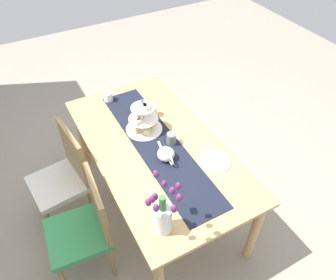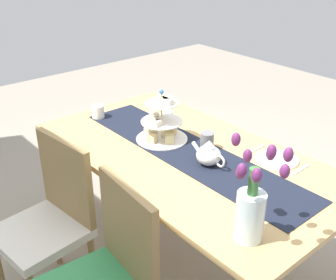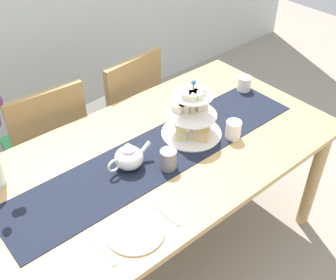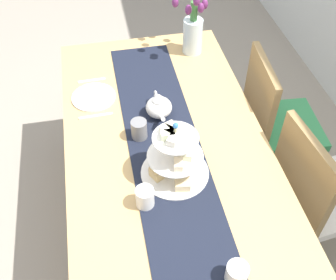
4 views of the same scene
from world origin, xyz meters
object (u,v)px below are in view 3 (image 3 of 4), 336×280
(chair_right, at_px, (124,110))
(dinner_plate_left, at_px, (135,231))
(tiered_cake_stand, at_px, (192,118))
(mug_grey, at_px, (168,159))
(fork_left, at_px, (103,252))
(chair_left, at_px, (48,144))
(dining_table, at_px, (159,167))
(cream_jug, at_px, (244,84))
(teapot, at_px, (129,157))
(mug_white_text, at_px, (233,130))
(knife_left, at_px, (164,213))

(chair_right, relative_size, dinner_plate_left, 3.96)
(tiered_cake_stand, height_order, mug_grey, tiered_cake_stand)
(tiered_cake_stand, height_order, fork_left, tiered_cake_stand)
(chair_left, xyz_separation_m, dinner_plate_left, (-0.11, -1.01, 0.25))
(chair_left, height_order, tiered_cake_stand, tiered_cake_stand)
(dining_table, height_order, mug_grey, mug_grey)
(chair_left, bearing_deg, cream_jug, -30.79)
(dining_table, bearing_deg, teapot, 180.00)
(cream_jug, relative_size, mug_white_text, 0.89)
(mug_grey, xyz_separation_m, mug_white_text, (0.39, -0.03, -0.00))
(cream_jug, height_order, mug_white_text, mug_white_text)
(teapot, height_order, knife_left, teapot)
(chair_right, distance_m, mug_white_text, 0.91)
(teapot, height_order, mug_white_text, teapot)
(dining_table, xyz_separation_m, teapot, (-0.17, 0.00, 0.16))
(chair_right, bearing_deg, cream_jug, -52.73)
(knife_left, relative_size, mug_white_text, 1.79)
(chair_right, bearing_deg, dinner_plate_left, -122.53)
(chair_left, distance_m, knife_left, 1.05)
(tiered_cake_stand, bearing_deg, dinner_plate_left, -151.79)
(dining_table, relative_size, mug_grey, 18.66)
(chair_right, height_order, fork_left, chair_right)
(fork_left, bearing_deg, cream_jug, 18.89)
(chair_right, xyz_separation_m, knife_left, (-0.50, -1.01, 0.25))
(dining_table, height_order, dinner_plate_left, dinner_plate_left)
(cream_jug, xyz_separation_m, knife_left, (-0.95, -0.42, -0.04))
(tiered_cake_stand, bearing_deg, cream_jug, 12.31)
(knife_left, xyz_separation_m, mug_white_text, (0.57, 0.16, 0.04))
(tiered_cake_stand, distance_m, cream_jug, 0.53)
(dining_table, relative_size, tiered_cake_stand, 5.83)
(chair_right, bearing_deg, knife_left, -116.34)
(mug_grey, bearing_deg, chair_right, 68.87)
(chair_left, relative_size, tiered_cake_stand, 2.99)
(chair_right, distance_m, fork_left, 1.31)
(cream_jug, bearing_deg, chair_right, 127.27)
(mug_grey, bearing_deg, dinner_plate_left, -149.52)
(dining_table, xyz_separation_m, tiered_cake_stand, (0.21, -0.00, 0.20))
(teapot, relative_size, mug_grey, 2.51)
(dining_table, distance_m, knife_left, 0.40)
(chair_right, xyz_separation_m, teapot, (-0.45, -0.70, 0.31))
(fork_left, distance_m, mug_grey, 0.52)
(teapot, relative_size, fork_left, 1.59)
(knife_left, bearing_deg, chair_right, 63.66)
(tiered_cake_stand, xyz_separation_m, mug_grey, (-0.25, -0.12, -0.05))
(dining_table, relative_size, dinner_plate_left, 7.71)
(fork_left, bearing_deg, chair_left, 76.07)
(chair_right, bearing_deg, chair_left, -179.97)
(chair_right, relative_size, tiered_cake_stand, 2.99)
(tiered_cake_stand, relative_size, cream_jug, 3.58)
(chair_left, relative_size, fork_left, 6.07)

